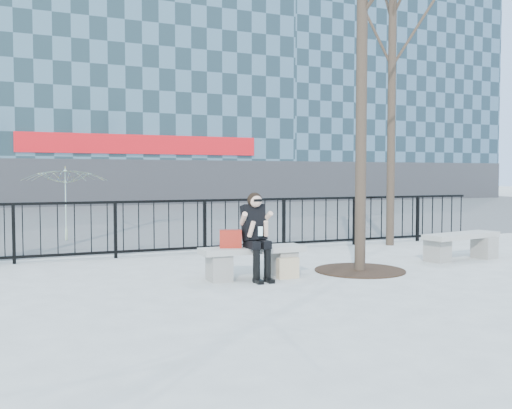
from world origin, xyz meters
name	(u,v)px	position (x,y,z in m)	size (l,w,h in m)	color
ground	(253,278)	(0.00, 0.00, 0.00)	(120.00, 120.00, 0.00)	gray
street_surface	(106,215)	(0.00, 15.00, 0.00)	(60.00, 23.00, 0.01)	#474747
railing	(195,227)	(0.00, 3.00, 0.55)	(14.00, 0.06, 1.10)	black
building_right	(363,54)	(20.00, 27.00, 10.30)	(16.20, 10.20, 20.60)	#496575
tree_right	(393,12)	(4.50, 2.60, 5.24)	(2.80, 2.80, 7.00)	black
tree_grate	(360,270)	(1.90, -0.10, 0.01)	(1.50, 1.50, 0.02)	black
bench_main	(253,259)	(0.00, 0.00, 0.30)	(1.65, 0.46, 0.49)	slate
bench_second	(461,243)	(4.36, 0.21, 0.31)	(1.71, 0.48, 0.51)	slate
seated_woman	(257,236)	(0.00, -0.16, 0.67)	(0.50, 0.64, 1.34)	black
handbag	(231,239)	(-0.36, 0.02, 0.63)	(0.33, 0.16, 0.27)	maroon
shopping_bag	(288,268)	(0.49, -0.24, 0.16)	(0.34, 0.12, 0.32)	beige
vendor_umbrella	(66,204)	(-2.23, 6.30, 0.91)	(1.98, 2.02, 1.81)	yellow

